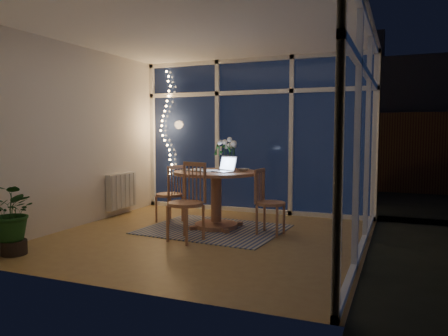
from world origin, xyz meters
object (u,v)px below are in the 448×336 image
Objects in this scene: dining_table at (216,200)px; laptop at (222,163)px; chair_right at (271,202)px; chair_front at (185,202)px; potted_plant at (13,221)px; flower_vase at (228,163)px; chair_left at (169,193)px.

laptop is (0.11, -0.06, 0.53)m from dining_table.
chair_right is 0.89× the size of chair_front.
potted_plant is (-1.67, -2.03, -0.55)m from laptop.
laptop is at bearing -83.61° from flower_vase.
potted_plant is (-2.39, -2.01, -0.06)m from chair_right.
chair_right reaches higher than dining_table.
flower_vase is (0.89, 0.16, 0.48)m from chair_left.
chair_front is (-0.89, -0.74, 0.06)m from chair_right.
chair_left is 1.16× the size of potted_plant.
dining_table is 3.66× the size of laptop.
laptop reaches higher than flower_vase.
chair_left is at bearing -162.80° from laptop.
dining_table is 1.35× the size of chair_left.
flower_vase reaches higher than chair_front.
chair_front is at bearing 134.11° from chair_right.
dining_table is at bearing -104.79° from flower_vase.
dining_table is 0.54m from laptop.
laptop reaches higher than dining_table.
chair_right is 0.87m from laptop.
potted_plant is at bearing 134.11° from chair_right.
dining_table is 0.58m from flower_vase.
dining_table is 5.69× the size of flower_vase.
flower_vase reaches higher than chair_right.
chair_right reaches higher than potted_plant.
chair_front is at bearing -94.30° from dining_table.
laptop is 2.68m from potted_plant.
chair_left is at bearing 143.55° from chair_front.
chair_front is at bearing -96.96° from flower_vase.
potted_plant is (-1.64, -2.36, -0.54)m from flower_vase.
chair_front is at bearing 40.04° from potted_plant.
chair_left is 1.21m from chair_front.
flower_vase reaches higher than potted_plant.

